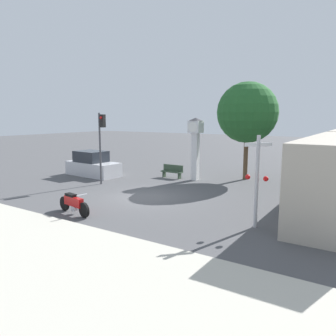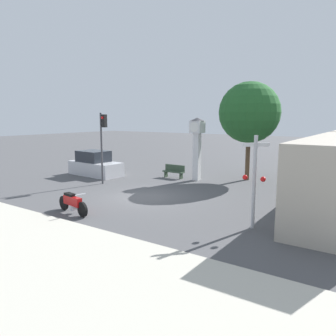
% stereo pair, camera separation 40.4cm
% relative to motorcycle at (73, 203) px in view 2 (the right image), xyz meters
% --- Properties ---
extents(ground_plane, '(120.00, 120.00, 0.00)m').
position_rel_motorcycle_xyz_m(ground_plane, '(0.77, 4.15, -0.48)').
color(ground_plane, '#4C4C4F').
extents(motorcycle, '(2.24, 0.60, 0.99)m').
position_rel_motorcycle_xyz_m(motorcycle, '(0.00, 0.00, 0.00)').
color(motorcycle, black).
rests_on(motorcycle, ground_plane).
extents(clock_tower, '(0.97, 0.97, 4.21)m').
position_rel_motorcycle_xyz_m(clock_tower, '(0.78, 9.87, 2.31)').
color(clock_tower, white).
rests_on(clock_tower, ground_plane).
extents(traffic_light, '(0.50, 0.35, 4.52)m').
position_rel_motorcycle_xyz_m(traffic_light, '(-3.51, 5.43, 2.61)').
color(traffic_light, '#47474C').
rests_on(traffic_light, ground_plane).
extents(railroad_crossing_signal, '(0.90, 0.82, 3.60)m').
position_rel_motorcycle_xyz_m(railroad_crossing_signal, '(7.34, 2.60, 1.49)').
color(railroad_crossing_signal, '#B7B7BC').
rests_on(railroad_crossing_signal, ground_plane).
extents(street_tree, '(4.05, 4.05, 6.58)m').
position_rel_motorcycle_xyz_m(street_tree, '(3.56, 11.94, 4.06)').
color(street_tree, brown).
rests_on(street_tree, ground_plane).
extents(bench, '(1.60, 0.44, 0.92)m').
position_rel_motorcycle_xyz_m(bench, '(-0.95, 9.71, 0.01)').
color(bench, '#384C38').
rests_on(bench, ground_plane).
extents(parked_car, '(4.31, 2.08, 1.80)m').
position_rel_motorcycle_xyz_m(parked_car, '(-6.37, 7.36, 0.27)').
color(parked_car, silver).
rests_on(parked_car, ground_plane).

